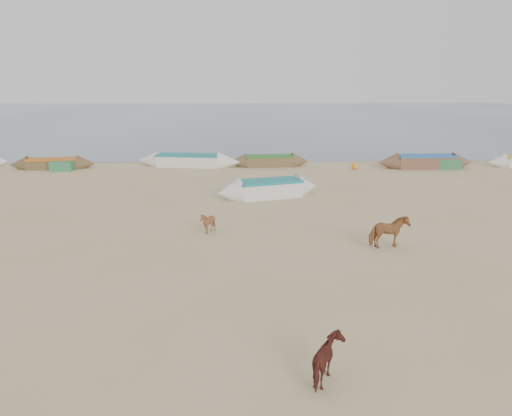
{
  "coord_description": "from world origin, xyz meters",
  "views": [
    {
      "loc": [
        -0.66,
        -13.81,
        5.41
      ],
      "look_at": [
        0.0,
        4.0,
        1.0
      ],
      "focal_mm": 35.0,
      "sensor_mm": 36.0,
      "label": 1
    }
  ],
  "objects_px": {
    "cow_adult": "(389,232)",
    "near_canoe": "(269,189)",
    "calf_front": "(208,223)",
    "calf_right": "(330,361)"
  },
  "relations": [
    {
      "from": "calf_right",
      "to": "near_canoe",
      "type": "distance_m",
      "value": 15.9
    },
    {
      "from": "cow_adult",
      "to": "near_canoe",
      "type": "height_order",
      "value": "cow_adult"
    },
    {
      "from": "near_canoe",
      "to": "calf_front",
      "type": "bearing_deg",
      "value": -132.24
    },
    {
      "from": "calf_front",
      "to": "calf_right",
      "type": "relative_size",
      "value": 0.93
    },
    {
      "from": "cow_adult",
      "to": "near_canoe",
      "type": "relative_size",
      "value": 0.25
    },
    {
      "from": "calf_right",
      "to": "near_canoe",
      "type": "relative_size",
      "value": 0.17
    },
    {
      "from": "cow_adult",
      "to": "calf_front",
      "type": "xyz_separation_m",
      "value": [
        -6.24,
        1.95,
        -0.15
      ]
    },
    {
      "from": "cow_adult",
      "to": "calf_right",
      "type": "relative_size",
      "value": 1.5
    },
    {
      "from": "calf_front",
      "to": "near_canoe",
      "type": "distance_m",
      "value": 6.69
    },
    {
      "from": "cow_adult",
      "to": "near_canoe",
      "type": "distance_m",
      "value": 8.85
    }
  ]
}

